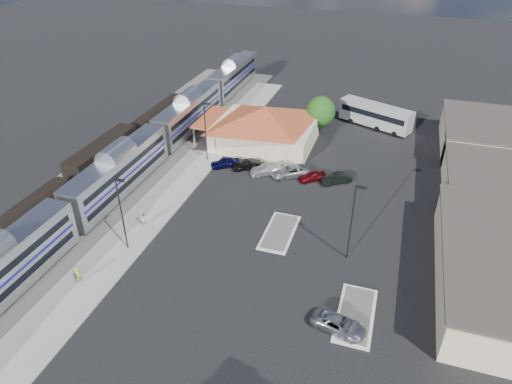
% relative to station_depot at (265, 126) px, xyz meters
% --- Properties ---
extents(ground, '(280.00, 280.00, 0.00)m').
position_rel_station_depot_xyz_m(ground, '(4.56, -24.00, -3.13)').
color(ground, black).
rests_on(ground, ground).
extents(railbed, '(16.00, 100.00, 0.12)m').
position_rel_station_depot_xyz_m(railbed, '(-16.44, -16.00, -3.07)').
color(railbed, '#4C4944').
rests_on(railbed, ground).
extents(platform, '(5.50, 92.00, 0.18)m').
position_rel_station_depot_xyz_m(platform, '(-7.44, -18.00, -3.04)').
color(platform, gray).
rests_on(platform, ground).
extents(passenger_train, '(3.00, 104.00, 5.55)m').
position_rel_station_depot_xyz_m(passenger_train, '(-13.44, -19.81, -0.26)').
color(passenger_train, silver).
rests_on(passenger_train, ground).
extents(freight_cars, '(2.80, 46.00, 4.00)m').
position_rel_station_depot_xyz_m(freight_cars, '(-19.44, -14.79, -1.21)').
color(freight_cars, black).
rests_on(freight_cars, ground).
extents(station_depot, '(18.35, 12.24, 6.20)m').
position_rel_station_depot_xyz_m(station_depot, '(0.00, 0.00, 0.00)').
color(station_depot, beige).
rests_on(station_depot, ground).
extents(buildings_east, '(14.40, 51.40, 4.80)m').
position_rel_station_depot_xyz_m(buildings_east, '(32.56, -9.72, -0.86)').
color(buildings_east, '#C6B28C').
rests_on(buildings_east, ground).
extents(traffic_island_south, '(3.30, 7.50, 0.21)m').
position_rel_station_depot_xyz_m(traffic_island_south, '(8.56, -22.00, -3.03)').
color(traffic_island_south, silver).
rests_on(traffic_island_south, ground).
extents(traffic_island_north, '(3.30, 7.50, 0.21)m').
position_rel_station_depot_xyz_m(traffic_island_north, '(18.56, -32.00, -3.03)').
color(traffic_island_north, silver).
rests_on(traffic_island_north, ground).
extents(lamp_plat_s, '(1.08, 0.25, 9.00)m').
position_rel_station_depot_xyz_m(lamp_plat_s, '(-6.34, -30.00, 2.21)').
color(lamp_plat_s, black).
rests_on(lamp_plat_s, ground).
extents(lamp_plat_n, '(1.08, 0.25, 9.00)m').
position_rel_station_depot_xyz_m(lamp_plat_n, '(-6.34, -8.00, 2.21)').
color(lamp_plat_n, black).
rests_on(lamp_plat_n, ground).
extents(lamp_lot, '(1.08, 0.25, 9.00)m').
position_rel_station_depot_xyz_m(lamp_lot, '(16.66, -24.00, 2.21)').
color(lamp_lot, black).
rests_on(lamp_lot, ground).
extents(tree_depot, '(4.71, 4.71, 6.63)m').
position_rel_station_depot_xyz_m(tree_depot, '(7.56, 6.00, 0.89)').
color(tree_depot, '#382314').
rests_on(tree_depot, ground).
extents(suv, '(5.27, 3.39, 1.35)m').
position_rel_station_depot_xyz_m(suv, '(17.29, -34.13, -2.46)').
color(suv, '#A4A5AC').
rests_on(suv, ground).
extents(coach_bus, '(12.62, 7.54, 4.04)m').
position_rel_station_depot_xyz_m(coach_bus, '(15.92, 12.00, -0.81)').
color(coach_bus, silver).
rests_on(coach_bus, ground).
extents(person_a, '(0.47, 0.70, 1.90)m').
position_rel_station_depot_xyz_m(person_a, '(-7.96, -36.31, -2.00)').
color(person_a, gold).
rests_on(person_a, platform).
extents(person_b, '(0.81, 0.99, 1.89)m').
position_rel_station_depot_xyz_m(person_b, '(-7.02, -25.72, -2.01)').
color(person_b, silver).
rests_on(person_b, platform).
extents(parked_car_a, '(4.34, 3.59, 1.40)m').
position_rel_station_depot_xyz_m(parked_car_a, '(-3.18, -9.08, -2.43)').
color(parked_car_a, '#0C0C3E').
rests_on(parked_car_a, ground).
extents(parked_car_b, '(4.25, 3.33, 1.35)m').
position_rel_station_depot_xyz_m(parked_car_b, '(0.02, -8.78, -2.46)').
color(parked_car_b, black).
rests_on(parked_car_b, ground).
extents(parked_car_c, '(5.45, 4.44, 1.49)m').
position_rel_station_depot_xyz_m(parked_car_c, '(3.22, -9.08, -2.39)').
color(parked_car_c, silver).
rests_on(parked_car_c, ground).
extents(parked_car_d, '(5.88, 5.07, 1.50)m').
position_rel_station_depot_xyz_m(parked_car_d, '(6.42, -8.78, -2.38)').
color(parked_car_d, '#999DA1').
rests_on(parked_car_d, ground).
extents(parked_car_e, '(4.06, 3.50, 1.32)m').
position_rel_station_depot_xyz_m(parked_car_e, '(9.62, -9.08, -2.47)').
color(parked_car_e, maroon).
rests_on(parked_car_e, ground).
extents(parked_car_f, '(4.32, 3.58, 1.39)m').
position_rel_station_depot_xyz_m(parked_car_f, '(12.82, -8.78, -2.44)').
color(parked_car_f, black).
rests_on(parked_car_f, ground).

